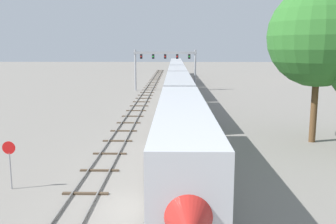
{
  "coord_description": "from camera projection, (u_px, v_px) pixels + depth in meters",
  "views": [
    {
      "loc": [
        1.51,
        -17.74,
        8.17
      ],
      "look_at": [
        1.0,
        12.0,
        3.0
      ],
      "focal_mm": 39.64,
      "sensor_mm": 36.0,
      "label": 1
    }
  ],
  "objects": [
    {
      "name": "ground_plane",
      "position": [
        144.0,
        210.0,
        18.9
      ],
      "size": [
        400.0,
        400.0,
        0.0
      ],
      "primitive_type": "plane",
      "color": "gray"
    },
    {
      "name": "track_main",
      "position": [
        177.0,
        87.0,
        77.96
      ],
      "size": [
        2.6,
        200.0,
        0.16
      ],
      "color": "slate",
      "rests_on": "ground"
    },
    {
      "name": "track_near",
      "position": [
        142.0,
        100.0,
        58.35
      ],
      "size": [
        2.6,
        160.0,
        0.16
      ],
      "color": "slate",
      "rests_on": "ground"
    },
    {
      "name": "passenger_train",
      "position": [
        177.0,
        79.0,
        65.91
      ],
      "size": [
        3.04,
        108.97,
        4.8
      ],
      "color": "silver",
      "rests_on": "ground"
    },
    {
      "name": "signal_gantry",
      "position": [
        165.0,
        61.0,
        70.92
      ],
      "size": [
        12.1,
        0.49,
        7.81
      ],
      "color": "#999BA0",
      "rests_on": "ground"
    },
    {
      "name": "stop_sign",
      "position": [
        10.0,
        158.0,
        21.39
      ],
      "size": [
        0.76,
        0.08,
        2.88
      ],
      "color": "gray",
      "rests_on": "ground"
    },
    {
      "name": "trackside_tree_left",
      "position": [
        319.0,
        36.0,
        31.07
      ],
      "size": [
        8.55,
        8.55,
        13.4
      ],
      "color": "brown",
      "rests_on": "ground"
    }
  ]
}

